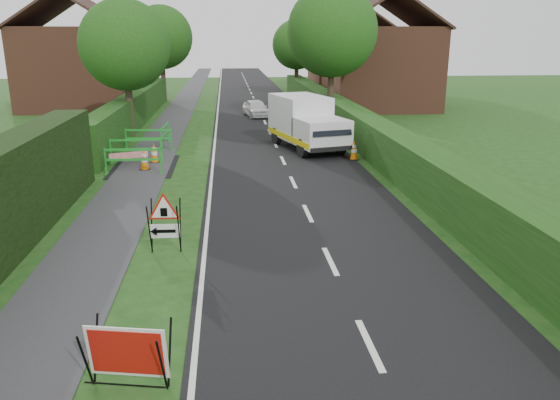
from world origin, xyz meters
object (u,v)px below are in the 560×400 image
works_van (306,121)px  hatchback_car (256,108)px  triangle_sign (163,219)px  red_rect_sign (127,353)px

works_van → hatchback_car: works_van is taller
works_van → hatchback_car: (-1.67, 10.53, -0.69)m
triangle_sign → hatchback_car: 22.92m
red_rect_sign → works_van: (5.03, 17.28, 0.66)m
works_van → triangle_sign: bearing=-127.7°
triangle_sign → works_van: size_ratio=0.23×
triangle_sign → works_van: bearing=69.4°
red_rect_sign → hatchback_car: size_ratio=0.40×
red_rect_sign → hatchback_car: 28.01m
triangle_sign → works_van: (5.07, 12.14, 0.37)m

